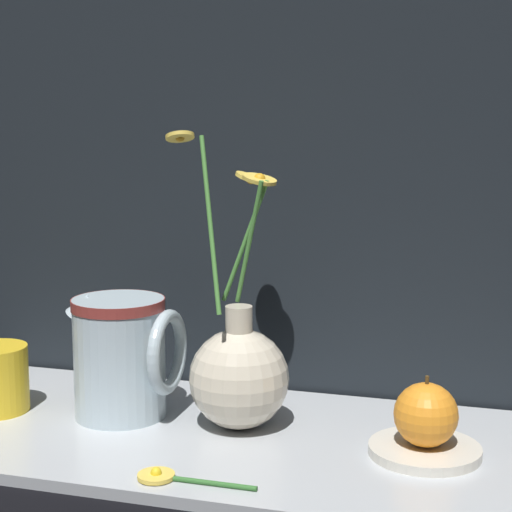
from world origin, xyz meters
The scene contains 7 objects.
ground_plane centered at (0.00, 0.00, 0.00)m, with size 6.00×6.00×0.00m, color black.
shelf centered at (0.00, 0.00, 0.01)m, with size 0.83×0.33×0.01m.
vase_with_flowers centered at (-0.04, 0.02, 0.07)m, with size 0.13×0.13×0.33m.
ceramic_pitcher centered at (-0.18, 0.02, 0.09)m, with size 0.13×0.11×0.15m.
saucer_plate centered at (0.17, 0.00, 0.02)m, with size 0.11×0.11×0.01m.
orange_fruit centered at (0.17, 0.00, 0.05)m, with size 0.07×0.07×0.07m.
loose_daisy centered at (-0.06, -0.13, 0.02)m, with size 0.12×0.04×0.01m.
Camera 1 is at (0.23, -0.84, 0.35)m, focal length 60.00 mm.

